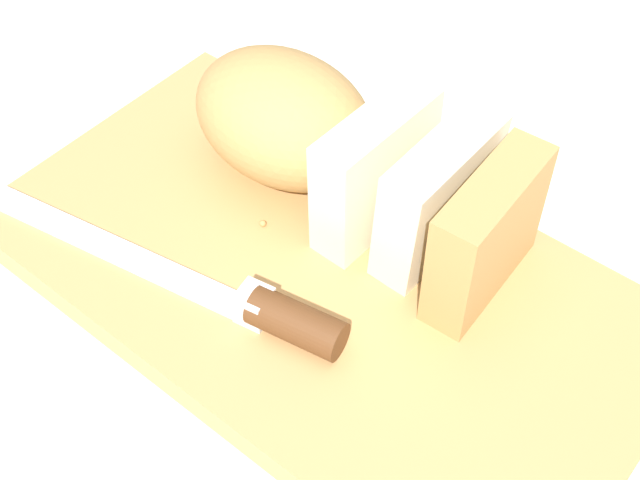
{
  "coord_description": "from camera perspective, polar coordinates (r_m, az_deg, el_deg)",
  "views": [
    {
      "loc": [
        0.22,
        -0.29,
        0.47
      ],
      "look_at": [
        0.0,
        0.0,
        0.05
      ],
      "focal_mm": 48.97,
      "sensor_mm": 36.0,
      "label": 1
    }
  ],
  "objects": [
    {
      "name": "crumb_near_knife",
      "position": [
        0.61,
        1.51,
        2.4
      ],
      "size": [
        0.01,
        0.01,
        0.01
      ],
      "primitive_type": "sphere",
      "color": "tan",
      "rests_on": "cutting_board"
    },
    {
      "name": "bread_loaf",
      "position": [
        0.59,
        1.28,
        5.98
      ],
      "size": [
        0.26,
        0.11,
        0.09
      ],
      "rotation": [
        0.0,
        0.0,
        -0.03
      ],
      "color": "tan",
      "rests_on": "cutting_board"
    },
    {
      "name": "crumb_near_loaf",
      "position": [
        0.6,
        -3.76,
        1.1
      ],
      "size": [
        0.0,
        0.0,
        0.0
      ],
      "primitive_type": "sphere",
      "color": "tan",
      "rests_on": "cutting_board"
    },
    {
      "name": "cutting_board",
      "position": [
        0.59,
        0.0,
        -2.69
      ],
      "size": [
        0.46,
        0.26,
        0.02
      ],
      "primitive_type": "cube",
      "rotation": [
        0.0,
        0.0,
        -0.03
      ],
      "color": "tan",
      "rests_on": "ground_plane"
    },
    {
      "name": "ground_plane",
      "position": [
        0.59,
        0.0,
        -3.38
      ],
      "size": [
        3.0,
        3.0,
        0.0
      ],
      "primitive_type": "plane",
      "color": "silver"
    },
    {
      "name": "bread_knife",
      "position": [
        0.55,
        -4.67,
        -4.17
      ],
      "size": [
        0.29,
        0.06,
        0.03
      ],
      "rotation": [
        0.0,
        0.0,
        3.29
      ],
      "color": "silver",
      "rests_on": "cutting_board"
    }
  ]
}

